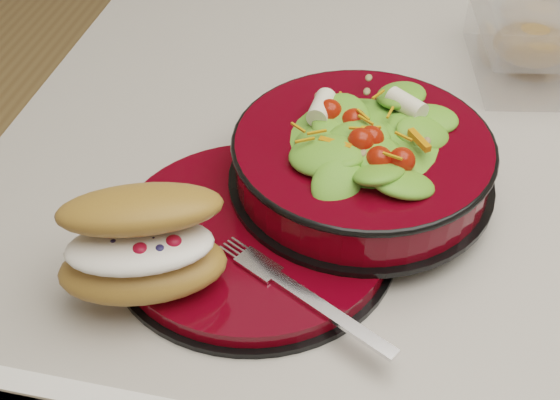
% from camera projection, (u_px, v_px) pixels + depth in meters
% --- Properties ---
extents(dinner_plate, '(0.26, 0.26, 0.02)m').
position_uv_depth(dinner_plate, '(255.00, 236.00, 0.71)').
color(dinner_plate, black).
rests_on(dinner_plate, island_counter).
extents(salad_bowl, '(0.25, 0.25, 0.10)m').
position_uv_depth(salad_bowl, '(363.00, 150.00, 0.73)').
color(salad_bowl, black).
rests_on(salad_bowl, dinner_plate).
extents(croissant, '(0.16, 0.13, 0.08)m').
position_uv_depth(croissant, '(143.00, 244.00, 0.63)').
color(croissant, '#A57332').
rests_on(croissant, dinner_plate).
extents(fork, '(0.15, 0.10, 0.00)m').
position_uv_depth(fork, '(308.00, 298.00, 0.64)').
color(fork, silver).
rests_on(fork, dinner_plate).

